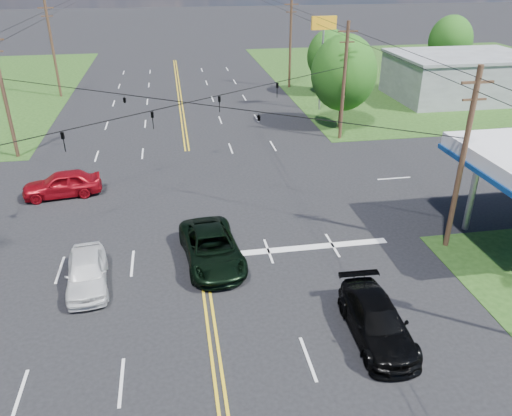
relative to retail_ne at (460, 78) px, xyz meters
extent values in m
plane|color=black|center=(-30.00, -20.00, -2.20)|extent=(280.00, 280.00, 0.00)
cube|color=#1D3C13|center=(5.00, 12.00, -2.20)|extent=(46.00, 48.00, 0.03)
cube|color=silver|center=(-25.00, -28.00, -2.20)|extent=(10.00, 0.50, 0.02)
cube|color=slate|center=(0.00, 0.00, 0.00)|extent=(14.00, 10.00, 4.40)
cylinder|color=#A5A5AA|center=(-15.00, -27.50, 0.12)|extent=(0.36, 0.36, 4.65)
cylinder|color=#46291D|center=(-17.00, -29.00, 2.55)|extent=(0.28, 0.28, 9.50)
cube|color=#46291D|center=(-17.00, -29.00, 6.50)|extent=(1.60, 0.12, 0.12)
cube|color=#46291D|center=(-17.00, -29.00, 5.70)|extent=(1.20, 0.10, 0.10)
cylinder|color=#46291D|center=(-43.00, -11.00, 2.55)|extent=(0.28, 0.28, 9.50)
cylinder|color=#46291D|center=(-17.00, -11.00, 2.55)|extent=(0.28, 0.28, 9.50)
cube|color=#46291D|center=(-17.00, -11.00, 6.50)|extent=(1.60, 0.12, 0.12)
cube|color=#46291D|center=(-17.00, -11.00, 5.70)|extent=(1.20, 0.10, 0.10)
cylinder|color=#46291D|center=(-43.00, 8.00, 2.80)|extent=(0.28, 0.28, 10.00)
cube|color=#46291D|center=(-43.00, 8.00, 7.00)|extent=(1.60, 0.12, 0.12)
cube|color=#46291D|center=(-43.00, 8.00, 6.20)|extent=(1.20, 0.10, 0.10)
cylinder|color=#46291D|center=(-17.00, 8.00, 2.80)|extent=(0.28, 0.28, 10.00)
cube|color=#46291D|center=(-17.00, 8.00, 7.00)|extent=(1.60, 0.12, 0.12)
cube|color=#46291D|center=(-17.00, 8.00, 6.20)|extent=(1.20, 0.10, 0.10)
imported|color=black|center=(-36.50, -24.50, 3.22)|extent=(0.17, 0.21, 1.05)
imported|color=black|center=(-32.08, -21.44, 3.22)|extent=(0.17, 0.21, 1.05)
imported|color=black|center=(-27.92, -18.56, 3.22)|extent=(0.17, 0.21, 1.05)
imported|color=black|center=(-23.50, -15.50, 3.22)|extent=(0.17, 0.21, 1.05)
imported|color=black|center=(-33.90, -17.30, 3.50)|extent=(1.24, 0.26, 0.50)
imported|color=black|center=(-26.10, -22.70, 3.50)|extent=(1.24, 0.26, 0.50)
cylinder|color=black|center=(-17.00, -22.00, 6.70)|extent=(0.04, 100.00, 0.04)
cylinder|color=black|center=(-17.00, -22.00, 6.10)|extent=(0.04, 100.00, 0.04)
cylinder|color=#46291D|center=(-16.00, -8.00, -0.55)|extent=(0.36, 0.36, 3.30)
ellipsoid|color=#184913|center=(-16.00, -8.00, 2.67)|extent=(5.70, 5.70, 6.60)
cylinder|color=#46291D|center=(-13.50, 4.00, -0.77)|extent=(0.36, 0.36, 2.86)
ellipsoid|color=#184913|center=(-13.50, 4.00, 2.03)|extent=(4.94, 4.94, 5.72)
cylinder|color=#46291D|center=(4.00, 10.00, -0.66)|extent=(0.36, 0.36, 3.08)
ellipsoid|color=#184913|center=(4.00, 10.00, 2.35)|extent=(5.32, 5.32, 6.16)
imported|color=black|center=(-29.50, -28.50, -1.39)|extent=(3.25, 6.07, 1.62)
imported|color=black|center=(-23.46, -35.18, -1.44)|extent=(2.28, 5.29, 1.52)
imported|color=white|center=(-35.42, -29.59, -1.43)|extent=(2.28, 4.68, 1.54)
imported|color=maroon|center=(-38.27, -19.00, -1.37)|extent=(5.07, 2.58, 1.65)
imported|color=silver|center=(-4.89, -15.29, -1.47)|extent=(5.16, 2.32, 1.47)
cylinder|color=#A5A5AA|center=(-16.22, -2.04, 2.27)|extent=(0.20, 0.20, 8.93)
cube|color=#FFAD1A|center=(-16.22, -2.04, 6.13)|extent=(2.47, 0.43, 1.23)
camera|label=1|loc=(-30.92, -49.97, 11.61)|focal=35.00mm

